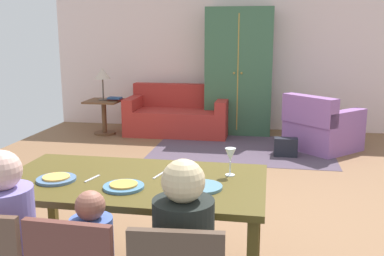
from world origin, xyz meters
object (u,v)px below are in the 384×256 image
object	(u,v)px
plate_near_woman	(202,187)
person_man	(13,256)
armchair	(321,128)
armoire	(239,72)
handbag	(286,147)
wine_glass	(230,156)
couch	(178,116)
book_lower	(115,99)
side_table	(104,112)
plate_near_child	(124,187)
plate_near_man	(56,179)
dining_table	(133,189)
table_lamp	(102,75)
book_upper	(115,98)

from	to	relation	value
plate_near_woman	person_man	bearing A→B (deg)	-149.65
armchair	armoire	bearing A→B (deg)	143.39
person_man	handbag	distance (m)	4.44
wine_glass	handbag	world-z (taller)	wine_glass
plate_near_woman	wine_glass	distance (m)	0.34
couch	book_lower	distance (m)	1.10
side_table	plate_near_child	bearing A→B (deg)	-67.43
plate_near_man	couch	bearing A→B (deg)	92.30
dining_table	table_lamp	size ratio (longest dim) A/B	3.17
plate_near_child	book_upper	xyz separation A→B (m)	(-1.69, 4.55, -0.15)
couch	handbag	world-z (taller)	couch
wine_glass	couch	xyz separation A→B (m)	(-1.28, 4.46, -0.59)
plate_near_child	plate_near_woman	world-z (taller)	same
plate_near_man	wine_glass	distance (m)	1.13
dining_table	wine_glass	size ratio (longest dim) A/B	9.19
book_lower	plate_near_man	bearing A→B (deg)	-74.84
person_man	book_lower	world-z (taller)	person_man
armchair	side_table	size ratio (longest dim) A/B	2.08
armoire	book_lower	world-z (taller)	armoire
plate_near_woman	person_man	xyz separation A→B (m)	(-0.94, -0.55, -0.26)
person_man	handbag	bearing A→B (deg)	69.13
plate_near_woman	armoire	xyz separation A→B (m)	(-0.14, 4.99, 0.28)
book_lower	dining_table	bearing A→B (deg)	-68.97
person_man	side_table	world-z (taller)	person_man
plate_near_child	armoire	distance (m)	5.09
book_lower	handbag	bearing A→B (deg)	-18.65
plate_near_child	armchair	world-z (taller)	armchair
plate_near_child	armchair	bearing A→B (deg)	68.59
dining_table	armchair	world-z (taller)	armchair
armchair	wine_glass	bearing A→B (deg)	-104.90
side_table	book_upper	xyz separation A→B (m)	(0.20, -0.01, 0.24)
dining_table	side_table	distance (m)	4.78
dining_table	book_upper	bearing A→B (deg)	111.17
plate_near_woman	book_lower	distance (m)	5.02
side_table	plate_near_man	bearing A→B (deg)	-72.42
plate_near_child	wine_glass	xyz separation A→B (m)	(0.62, 0.36, 0.12)
plate_near_woman	book_lower	world-z (taller)	plate_near_woman
armchair	book_upper	size ratio (longest dim) A/B	5.50
wine_glass	couch	world-z (taller)	wine_glass
table_lamp	person_man	bearing A→B (deg)	-74.20
plate_near_child	wine_glass	distance (m)	0.72
plate_near_woman	armoire	distance (m)	5.00
plate_near_man	plate_near_child	xyz separation A→B (m)	(0.47, -0.06, 0.00)
wine_glass	table_lamp	size ratio (longest dim) A/B	0.34
plate_near_man	plate_near_woman	xyz separation A→B (m)	(0.94, 0.02, 0.00)
book_lower	book_upper	bearing A→B (deg)	-80.35
plate_near_woman	wine_glass	bearing A→B (deg)	62.58
plate_near_man	person_man	distance (m)	0.59
person_man	book_upper	bearing A→B (deg)	103.66
armchair	table_lamp	distance (m)	3.60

